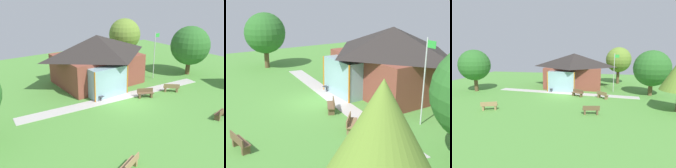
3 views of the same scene
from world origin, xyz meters
The scene contains 12 objects.
ground_plane centered at (0.00, 0.00, 0.00)m, with size 44.00×44.00×0.00m, color #54933D.
pavilion centered at (0.58, 6.13, 2.63)m, with size 9.02×8.02×5.04m.
footpath centered at (0.00, 1.51, 0.01)m, with size 18.52×1.30×0.03m, color #BCB7B2.
flagpole centered at (6.39, 3.62, 2.85)m, with size 0.64×0.08×5.13m.
bench_front_right centered at (3.86, -6.21, 0.40)m, with size 1.55×0.67×0.84m.
bench_mid_right centered at (4.88, -0.33, 0.40)m, with size 1.41×1.33×0.84m.
bench_front_left centered at (-5.70, -6.74, 0.40)m, with size 1.56×0.94×0.84m.
bench_rear_near_path centered at (1.91, 0.15, 0.40)m, with size 1.54×1.08×0.84m.
patio_chair_porch_left centered at (-1.85, 1.92, 0.42)m, with size 0.52×0.52×0.86m.
tree_behind_pavilion_right centered at (7.44, 10.17, 3.93)m, with size 4.07×4.07×5.99m.
tree_west_hedge centered at (-12.12, 0.55, 3.56)m, with size 4.11×4.11×5.64m.
tree_east_hedge centered at (10.73, 2.35, 3.38)m, with size 4.40×4.40×5.59m.
Camera 3 is at (4.55, -22.71, 5.78)m, focal length 30.92 mm.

